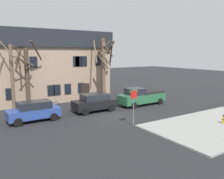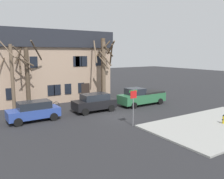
% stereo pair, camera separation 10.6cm
% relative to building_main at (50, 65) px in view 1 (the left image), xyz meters
% --- Properties ---
extents(ground_plane, '(120.00, 120.00, 0.00)m').
position_rel_building_main_xyz_m(ground_plane, '(2.29, -11.97, -4.26)').
color(ground_plane, '#262628').
extents(sidewalk_slab, '(11.86, 6.71, 0.12)m').
position_rel_building_main_xyz_m(sidewalk_slab, '(7.66, -18.71, -4.20)').
color(sidewalk_slab, '#999993').
rests_on(sidewalk_slab, ground_plane).
extents(building_main, '(13.84, 8.10, 8.37)m').
position_rel_building_main_xyz_m(building_main, '(0.00, 0.00, 0.00)').
color(building_main, tan).
rests_on(building_main, ground_plane).
extents(tree_bare_near, '(3.45, 3.45, 7.15)m').
position_rel_building_main_xyz_m(tree_bare_near, '(-5.29, -4.69, -0.59)').
color(tree_bare_near, brown).
rests_on(tree_bare_near, ground_plane).
extents(tree_bare_mid, '(2.84, 2.83, 7.25)m').
position_rel_building_main_xyz_m(tree_bare_mid, '(-3.88, -4.57, -0.74)').
color(tree_bare_mid, '#4C3D2D').
rests_on(tree_bare_mid, ground_plane).
extents(tree_bare_far, '(1.95, 2.20, 7.24)m').
position_rel_building_main_xyz_m(tree_bare_far, '(4.43, -5.84, -0.53)').
color(tree_bare_far, brown).
rests_on(tree_bare_far, ground_plane).
extents(tree_bare_end, '(1.94, 2.69, 7.48)m').
position_rel_building_main_xyz_m(tree_bare_end, '(4.92, -5.15, -0.19)').
color(tree_bare_end, brown).
rests_on(tree_bare_end, ground_plane).
extents(car_blue_wagon, '(4.31, 2.04, 1.70)m').
position_rel_building_main_xyz_m(car_blue_wagon, '(-4.58, -9.48, -3.37)').
color(car_blue_wagon, '#2D4799').
rests_on(car_blue_wagon, ground_plane).
extents(car_black_wagon, '(4.22, 2.10, 1.78)m').
position_rel_building_main_xyz_m(car_black_wagon, '(1.34, -9.33, -3.34)').
color(car_black_wagon, black).
rests_on(car_black_wagon, ground_plane).
extents(pickup_truck_green, '(5.62, 2.23, 1.97)m').
position_rel_building_main_xyz_m(pickup_truck_green, '(7.19, -9.57, -3.31)').
color(pickup_truck_green, '#2D6B42').
rests_on(pickup_truck_green, ground_plane).
extents(fire_hydrant, '(0.42, 0.22, 0.74)m').
position_rel_building_main_xyz_m(fire_hydrant, '(8.08, -18.86, -3.76)').
color(fire_hydrant, gold).
rests_on(fire_hydrant, sidewalk_slab).
extents(street_sign_pole, '(0.76, 0.07, 2.90)m').
position_rel_building_main_xyz_m(street_sign_pole, '(1.70, -15.16, -2.24)').
color(street_sign_pole, slate).
rests_on(street_sign_pole, ground_plane).
extents(bicycle_leaning, '(1.75, 0.10, 1.03)m').
position_rel_building_main_xyz_m(bicycle_leaning, '(-1.97, -6.02, -3.89)').
color(bicycle_leaning, black).
rests_on(bicycle_leaning, ground_plane).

